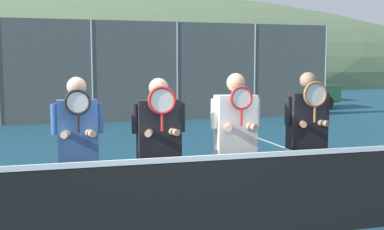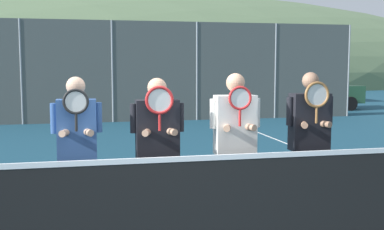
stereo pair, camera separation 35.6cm
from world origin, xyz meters
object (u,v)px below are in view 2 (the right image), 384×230
(car_center, at_px, (208,90))
(car_right_of_center, at_px, (312,90))
(player_center_left, at_px, (158,140))
(player_center_right, at_px, (235,136))
(car_left_of_center, at_px, (91,92))
(player_leftmost, at_px, (77,142))
(player_rightmost, at_px, (309,133))

(car_center, relative_size, car_right_of_center, 1.09)
(player_center_left, distance_m, car_center, 14.43)
(player_center_left, relative_size, car_right_of_center, 0.44)
(player_center_right, relative_size, car_right_of_center, 0.45)
(player_center_right, distance_m, car_left_of_center, 14.25)
(player_leftmost, height_order, player_rightmost, player_rightmost)
(player_rightmost, bearing_deg, car_center, 80.80)
(car_left_of_center, relative_size, car_center, 0.92)
(player_center_left, height_order, player_center_right, player_center_right)
(car_center, bearing_deg, player_center_left, -106.67)
(player_center_right, distance_m, car_right_of_center, 16.14)
(player_center_right, height_order, car_center, player_center_right)
(car_left_of_center, xyz_separation_m, car_right_of_center, (9.49, -0.13, -0.02))
(player_leftmost, distance_m, player_center_right, 1.84)
(car_center, distance_m, car_right_of_center, 4.75)
(player_leftmost, xyz_separation_m, player_rightmost, (2.81, -0.09, 0.03))
(player_rightmost, bearing_deg, player_center_right, -177.78)
(player_leftmost, distance_m, player_rightmost, 2.81)
(player_center_right, distance_m, car_center, 14.25)
(car_center, bearing_deg, car_right_of_center, 1.87)
(player_center_left, relative_size, player_center_right, 0.97)
(car_left_of_center, bearing_deg, car_center, -3.45)
(player_leftmost, distance_m, player_center_left, 0.91)
(player_leftmost, relative_size, player_center_left, 1.01)
(player_leftmost, height_order, car_left_of_center, player_leftmost)
(player_rightmost, relative_size, car_right_of_center, 0.45)
(player_leftmost, xyz_separation_m, car_right_of_center, (9.79, 13.91, -0.22))
(player_rightmost, relative_size, car_left_of_center, 0.45)
(player_leftmost, height_order, car_right_of_center, player_leftmost)
(player_center_right, height_order, car_right_of_center, player_center_right)
(player_center_left, bearing_deg, player_rightmost, -0.60)
(car_right_of_center, bearing_deg, player_center_left, -122.43)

